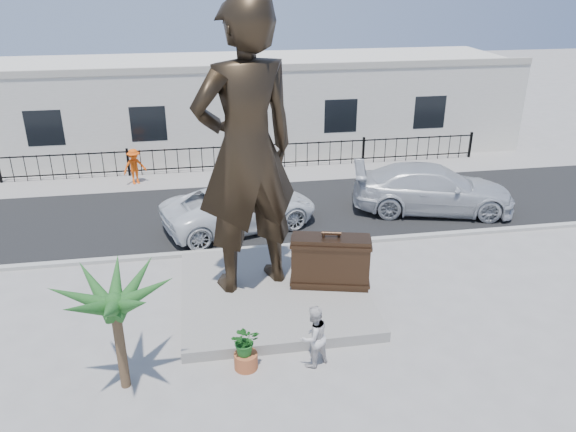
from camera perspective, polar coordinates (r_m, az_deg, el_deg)
name	(u,v)px	position (r m, az deg, el deg)	size (l,w,h in m)	color
ground	(301,325)	(15.14, 1.28, -11.04)	(100.00, 100.00, 0.00)	#9E9991
street	(263,209)	(22.10, -2.59, 0.75)	(40.00, 7.00, 0.01)	black
curb	(276,247)	(18.93, -1.26, -3.19)	(40.00, 0.25, 0.12)	#A5A399
far_sidewalk	(252,175)	(25.80, -3.71, 4.19)	(40.00, 2.50, 0.02)	#9E9991
plinth	(274,293)	(16.23, -1.46, -7.79)	(5.20, 5.20, 0.30)	gray
fence	(250,157)	(26.37, -3.93, 5.98)	(22.00, 0.10, 1.20)	black
building	(240,104)	(29.99, -4.87, 11.31)	(28.00, 7.00, 4.40)	silver
statue	(246,151)	(14.88, -4.29, 6.56)	(2.88, 1.89, 7.91)	black
suitcase	(330,262)	(15.96, 4.33, -4.64)	(2.18, 0.69, 1.54)	#332215
tourist	(313,336)	(13.41, 2.61, -12.13)	(0.77, 0.60, 1.58)	silver
car_white	(240,207)	(20.30, -4.88, 0.92)	(2.57, 5.57, 1.55)	silver
car_silver	(433,189)	(22.34, 14.53, 2.71)	(2.48, 6.11, 1.77)	silver
worker	(134,167)	(25.30, -15.33, 4.87)	(1.01, 0.58, 1.57)	#F9540D
palm_tree	(126,385)	(13.78, -16.11, -16.20)	(1.80, 1.80, 3.20)	#1F501D
planter	(246,361)	(13.68, -4.29, -14.45)	(0.56, 0.56, 0.40)	#AD552D
shrub	(245,341)	(13.33, -4.37, -12.52)	(0.67, 0.58, 0.74)	#1F5E1E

